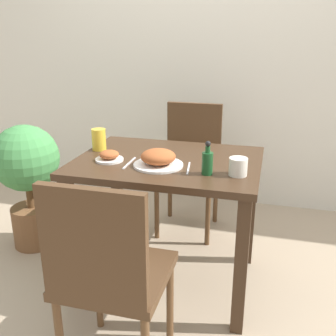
{
  "coord_description": "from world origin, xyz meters",
  "views": [
    {
      "loc": [
        0.52,
        -1.92,
        1.4
      ],
      "look_at": [
        0.0,
        0.0,
        0.7
      ],
      "focal_mm": 42.0,
      "sensor_mm": 36.0,
      "label": 1
    }
  ],
  "objects": [
    {
      "name": "potted_plant_left",
      "position": [
        -0.99,
        0.16,
        0.52
      ],
      "size": [
        0.43,
        0.43,
        0.84
      ],
      "color": "brown",
      "rests_on": "ground_plane"
    },
    {
      "name": "juice_glass",
      "position": [
        -0.43,
        0.07,
        0.81
      ],
      "size": [
        0.08,
        0.08,
        0.12
      ],
      "color": "gold",
      "rests_on": "dining_table"
    },
    {
      "name": "spoon_utensil",
      "position": [
        0.14,
        -0.12,
        0.75
      ],
      "size": [
        0.04,
        0.18,
        0.0
      ],
      "rotation": [
        0.0,
        0.0,
        1.72
      ],
      "color": "silver",
      "rests_on": "dining_table"
    },
    {
      "name": "chair_near",
      "position": [
        -0.04,
        -0.73,
        0.52
      ],
      "size": [
        0.42,
        0.42,
        0.91
      ],
      "rotation": [
        0.0,
        0.0,
        3.14
      ],
      "color": "#4C331E",
      "rests_on": "ground_plane"
    },
    {
      "name": "sauce_bottle",
      "position": [
        0.24,
        -0.18,
        0.81
      ],
      "size": [
        0.05,
        0.05,
        0.16
      ],
      "color": "#194C23",
      "rests_on": "dining_table"
    },
    {
      "name": "food_plate",
      "position": [
        -0.02,
        -0.12,
        0.79
      ],
      "size": [
        0.25,
        0.25,
        0.09
      ],
      "color": "white",
      "rests_on": "dining_table"
    },
    {
      "name": "fork_utensil",
      "position": [
        -0.17,
        -0.12,
        0.75
      ],
      "size": [
        0.01,
        0.19,
        0.0
      ],
      "rotation": [
        0.0,
        0.0,
        1.59
      ],
      "color": "silver",
      "rests_on": "dining_table"
    },
    {
      "name": "ground_plane",
      "position": [
        0.0,
        0.0,
        0.0
      ],
      "size": [
        16.0,
        16.0,
        0.0
      ],
      "primitive_type": "plane",
      "color": "tan"
    },
    {
      "name": "dining_table",
      "position": [
        0.0,
        0.0,
        0.63
      ],
      "size": [
        0.97,
        0.74,
        0.75
      ],
      "color": "#3D2819",
      "rests_on": "ground_plane"
    },
    {
      "name": "chair_far",
      "position": [
        -0.02,
        0.72,
        0.52
      ],
      "size": [
        0.42,
        0.42,
        0.91
      ],
      "color": "#4C331E",
      "rests_on": "ground_plane"
    },
    {
      "name": "drink_cup",
      "position": [
        0.38,
        -0.15,
        0.79
      ],
      "size": [
        0.09,
        0.09,
        0.09
      ],
      "color": "silver",
      "rests_on": "dining_table"
    },
    {
      "name": "wall_back",
      "position": [
        0.0,
        1.27,
        1.3
      ],
      "size": [
        8.0,
        0.05,
        2.6
      ],
      "color": "silver",
      "rests_on": "ground_plane"
    },
    {
      "name": "side_plate",
      "position": [
        -0.29,
        -0.11,
        0.77
      ],
      "size": [
        0.15,
        0.15,
        0.06
      ],
      "color": "white",
      "rests_on": "dining_table"
    }
  ]
}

